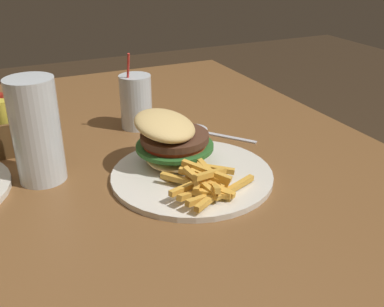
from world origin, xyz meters
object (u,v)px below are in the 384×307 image
at_px(condiment_caddy, 2,130).
at_px(beer_glass, 37,135).
at_px(meal_plate_near, 180,154).
at_px(spoon, 200,129).
at_px(juice_glass, 136,103).

bearing_deg(condiment_caddy, beer_glass, -163.56).
distance_m(meal_plate_near, spoon, 0.19).
bearing_deg(beer_glass, condiment_caddy, 16.44).
relative_size(juice_glass, spoon, 1.19).
bearing_deg(spoon, condiment_caddy, 36.87).
relative_size(spoon, condiment_caddy, 1.11).
relative_size(meal_plate_near, beer_glass, 1.59).
bearing_deg(meal_plate_near, beer_glass, 71.33).
xyz_separation_m(meal_plate_near, spoon, (0.15, -0.11, -0.03)).
height_order(juice_glass, condiment_caddy, juice_glass).
relative_size(meal_plate_near, condiment_caddy, 2.22).
xyz_separation_m(juice_glass, spoon, (-0.09, -0.11, -0.05)).
height_order(spoon, condiment_caddy, condiment_caddy).
xyz_separation_m(meal_plate_near, condiment_caddy, (0.25, 0.27, 0.00)).
xyz_separation_m(beer_glass, spoon, (0.07, -0.33, -0.08)).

